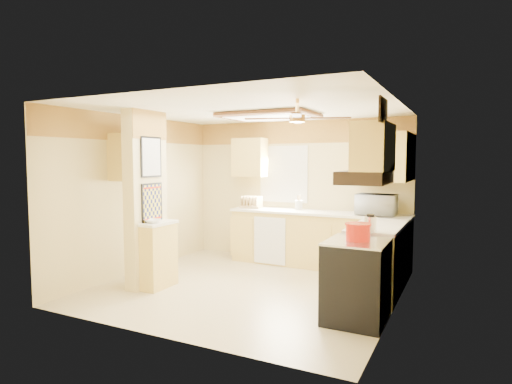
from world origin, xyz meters
The scene contains 34 objects.
floor centered at (0.00, 0.00, 0.00)m, with size 4.00×4.00×0.00m, color beige.
ceiling centered at (0.00, 0.00, 2.50)m, with size 4.00×4.00×0.00m, color white.
wall_back centered at (0.00, 1.90, 1.25)m, with size 4.00×4.00×0.00m, color #DCC786.
wall_front centered at (0.00, -1.90, 1.25)m, with size 4.00×4.00×0.00m, color #DCC786.
wall_left centered at (-2.00, 0.00, 1.25)m, with size 3.80×3.80×0.00m, color #DCC786.
wall_right centered at (2.00, 0.00, 1.25)m, with size 3.80×3.80×0.00m, color #DCC786.
wallpaper_border centered at (0.00, 1.88, 2.30)m, with size 4.00×0.02×0.40m, color gold.
partition_column centered at (-1.35, -0.55, 1.25)m, with size 0.20×0.70×2.50m, color #DCC786.
partition_ledge centered at (-1.13, -0.55, 0.45)m, with size 0.25×0.55×0.90m, color #E0C15A.
ledge_top centered at (-1.13, -0.55, 0.92)m, with size 0.28×0.58×0.04m, color white.
lower_cabinets_back centered at (0.50, 1.60, 0.45)m, with size 3.00×0.60×0.90m, color #E0C15A.
lower_cabinets_right centered at (1.70, 0.60, 0.45)m, with size 0.60×1.40×0.90m, color #E0C15A.
countertop_back centered at (0.50, 1.59, 0.92)m, with size 3.04×0.64×0.04m, color white.
countertop_right centered at (1.69, 0.60, 0.92)m, with size 0.64×1.44×0.04m, color white.
dishwasher_panel centered at (-0.25, 1.29, 0.43)m, with size 0.58×0.02×0.80m, color white.
window centered at (-0.25, 1.89, 1.55)m, with size 0.92×0.02×1.02m.
upper_cab_back_left centered at (-0.85, 1.72, 1.85)m, with size 0.60×0.35×0.70m, color #E0C15A.
upper_cab_back_right centered at (1.55, 1.72, 1.85)m, with size 0.90×0.35×0.70m, color #E0C15A.
upper_cab_right centered at (1.82, 1.25, 1.85)m, with size 0.35×1.00×0.70m, color #E0C15A.
upper_cab_left_wall centered at (-1.82, -0.25, 1.85)m, with size 0.35×0.75×0.70m, color #E0C15A.
upper_cab_over_stove centered at (1.82, -0.55, 1.95)m, with size 0.35×0.76×0.52m, color #E0C15A.
stove centered at (1.67, -0.55, 0.46)m, with size 0.68×0.77×0.92m.
range_hood centered at (1.74, -0.55, 1.62)m, with size 0.50×0.76×0.14m, color black.
poster_menu centered at (-1.24, -0.55, 1.85)m, with size 0.02×0.42×0.57m.
poster_nashville centered at (-1.24, -0.55, 1.20)m, with size 0.02×0.42×0.57m.
ceiling_light_panel centered at (0.10, 0.50, 2.46)m, with size 1.35×0.95×0.06m.
ceiling_fan centered at (1.00, -0.70, 2.29)m, with size 1.15×1.15×0.26m.
vent_grate centered at (1.98, -0.90, 2.30)m, with size 0.02×0.40×0.25m, color black.
microwave centered at (1.47, 1.57, 1.10)m, with size 0.60×0.40×0.33m, color white.
bowl centered at (-1.14, -0.66, 0.97)m, with size 0.21×0.21×0.05m, color white.
dutch_oven centered at (1.67, -0.54, 1.01)m, with size 0.29×0.29×0.19m.
kettle centered at (1.72, -0.08, 1.04)m, with size 0.14×0.14×0.22m.
dish_rack centered at (-0.75, 1.59, 1.02)m, with size 0.39×0.31×0.21m.
utensil_crock centered at (0.12, 1.72, 1.02)m, with size 0.13×0.13×0.25m.
Camera 1 is at (2.75, -5.27, 1.82)m, focal length 30.00 mm.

